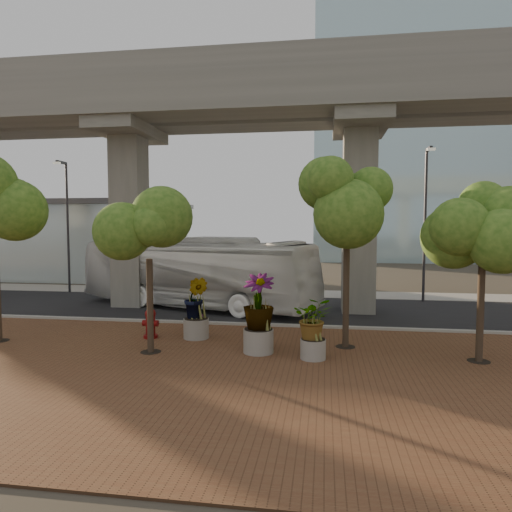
# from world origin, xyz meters

# --- Properties ---
(ground) EXTENTS (160.00, 160.00, 0.00)m
(ground) POSITION_xyz_m (0.00, 0.00, 0.00)
(ground) COLOR #3D382C
(ground) RESTS_ON ground
(brick_plaza) EXTENTS (70.00, 13.00, 0.06)m
(brick_plaza) POSITION_xyz_m (0.00, -8.00, 0.03)
(brick_plaza) COLOR brown
(brick_plaza) RESTS_ON ground
(asphalt_road) EXTENTS (90.00, 8.00, 0.04)m
(asphalt_road) POSITION_xyz_m (0.00, 2.00, 0.02)
(asphalt_road) COLOR black
(asphalt_road) RESTS_ON ground
(curb_strip) EXTENTS (70.00, 0.25, 0.16)m
(curb_strip) POSITION_xyz_m (0.00, -2.00, 0.08)
(curb_strip) COLOR #9F9C94
(curb_strip) RESTS_ON ground
(far_sidewalk) EXTENTS (90.00, 3.00, 0.06)m
(far_sidewalk) POSITION_xyz_m (0.00, 7.50, 0.03)
(far_sidewalk) COLOR #9F9C94
(far_sidewalk) RESTS_ON ground
(transit_viaduct) EXTENTS (72.00, 5.60, 12.40)m
(transit_viaduct) POSITION_xyz_m (0.00, 2.00, 7.29)
(transit_viaduct) COLOR gray
(transit_viaduct) RESTS_ON ground
(station_pavilion) EXTENTS (23.00, 13.00, 6.30)m
(station_pavilion) POSITION_xyz_m (-20.00, 16.00, 3.22)
(station_pavilion) COLOR silver
(station_pavilion) RESTS_ON ground
(transit_bus) EXTENTS (13.55, 7.38, 3.70)m
(transit_bus) POSITION_xyz_m (-2.39, 2.01, 1.85)
(transit_bus) COLOR silver
(transit_bus) RESTS_ON ground
(fire_hydrant) EXTENTS (0.60, 0.54, 1.20)m
(fire_hydrant) POSITION_xyz_m (-2.24, -4.72, 0.64)
(fire_hydrant) COLOR maroon
(fire_hydrant) RESTS_ON ground
(planter_front) EXTENTS (1.84, 1.84, 2.02)m
(planter_front) POSITION_xyz_m (4.00, -6.53, 1.29)
(planter_front) COLOR #A8A398
(planter_front) RESTS_ON ground
(planter_right) EXTENTS (2.52, 2.52, 2.69)m
(planter_right) POSITION_xyz_m (2.14, -6.07, 1.69)
(planter_right) COLOR gray
(planter_right) RESTS_ON ground
(planter_left) EXTENTS (2.15, 2.15, 2.37)m
(planter_left) POSITION_xyz_m (-0.50, -4.48, 1.50)
(planter_left) COLOR gray
(planter_left) RESTS_ON ground
(street_tree_near_west) EXTENTS (3.19, 3.19, 5.59)m
(street_tree_near_west) POSITION_xyz_m (-1.50, -6.57, 4.17)
(street_tree_near_west) COLOR #463828
(street_tree_near_west) RESTS_ON ground
(street_tree_near_east) EXTENTS (3.56, 3.56, 6.80)m
(street_tree_near_east) POSITION_xyz_m (5.10, -4.90, 5.21)
(street_tree_near_east) COLOR #463828
(street_tree_near_east) RESTS_ON ground
(street_tree_far_east) EXTENTS (3.39, 3.39, 5.85)m
(street_tree_far_east) POSITION_xyz_m (9.23, -6.01, 4.34)
(street_tree_far_east) COLOR #463828
(street_tree_far_east) RESTS_ON ground
(streetlamp_west) EXTENTS (0.41, 1.20, 8.28)m
(streetlamp_west) POSITION_xyz_m (-11.91, 5.73, 4.84)
(streetlamp_west) COLOR #29292D
(streetlamp_west) RESTS_ON ground
(streetlamp_east) EXTENTS (0.42, 1.24, 8.54)m
(streetlamp_east) POSITION_xyz_m (9.88, 5.48, 4.99)
(streetlamp_east) COLOR #2B2B30
(streetlamp_east) RESTS_ON ground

